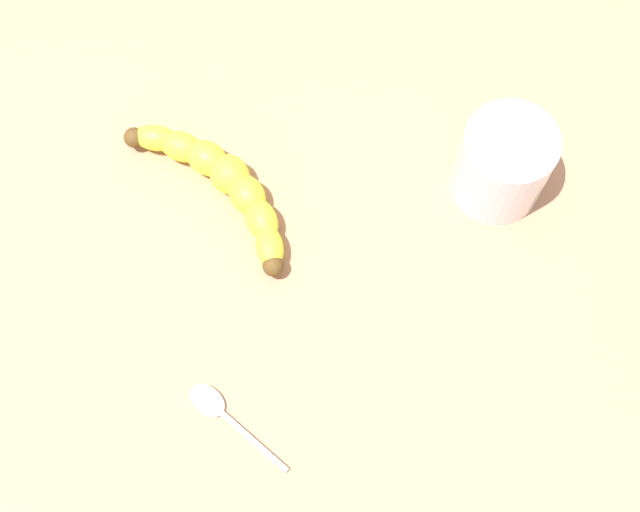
% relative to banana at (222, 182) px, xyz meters
% --- Properties ---
extents(wooden_tabletop, '(1.20, 1.20, 0.03)m').
position_rel_banana_xyz_m(wooden_tabletop, '(0.01, 0.03, -0.03)').
color(wooden_tabletop, '#AC7759').
rests_on(wooden_tabletop, ground).
extents(banana, '(0.08, 0.21, 0.04)m').
position_rel_banana_xyz_m(banana, '(0.00, 0.00, 0.00)').
color(banana, yellow).
rests_on(banana, wooden_tabletop).
extents(smoothie_glass, '(0.09, 0.09, 0.09)m').
position_rel_banana_xyz_m(smoothie_glass, '(-0.17, 0.20, 0.02)').
color(smoothie_glass, silver).
rests_on(smoothie_glass, wooden_tabletop).
extents(teaspoon, '(0.02, 0.11, 0.01)m').
position_rel_banana_xyz_m(teaspoon, '(0.16, 0.14, -0.01)').
color(teaspoon, silver).
rests_on(teaspoon, wooden_tabletop).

